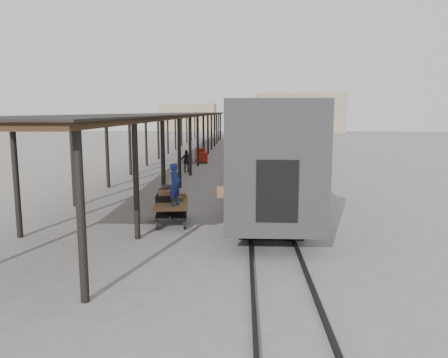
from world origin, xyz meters
TOP-DOWN VIEW (x-y plane):
  - ground at (0.00, 0.00)m, footprint 160.00×160.00m
  - train at (3.19, 33.79)m, footprint 3.45×76.01m
  - canopy at (-3.40, 24.00)m, footprint 4.90×64.30m
  - rails at (3.20, 34.00)m, footprint 1.54×150.00m
  - building_far at (14.00, 78.00)m, footprint 18.00×10.00m
  - building_left at (-10.00, 82.00)m, footprint 12.00×8.00m
  - baggage_cart at (-0.52, 0.11)m, footprint 1.55×2.54m
  - suitcase_stack at (-0.70, 0.44)m, footprint 1.18×1.15m
  - luggage_tug at (-1.32, 20.31)m, footprint 1.19×1.53m
  - porter at (-0.27, -0.54)m, footprint 0.57×0.67m
  - pedestrian at (-1.78, 14.40)m, footprint 0.99×0.56m

SIDE VIEW (x-z plane):
  - ground at x=0.00m, z-range 0.00..0.00m
  - rails at x=3.20m, z-range 0.00..0.12m
  - luggage_tug at x=-1.32m, z-range -0.05..1.14m
  - baggage_cart at x=-0.52m, z-range 0.22..1.08m
  - pedestrian at x=-1.78m, z-range 0.00..1.59m
  - suitcase_stack at x=-0.70m, z-range 0.76..1.32m
  - porter at x=-0.27m, z-range 0.86..2.42m
  - train at x=3.19m, z-range 0.69..4.70m
  - building_left at x=-10.00m, z-range 0.00..6.00m
  - building_far at x=14.00m, z-range 0.00..8.00m
  - canopy at x=-3.40m, z-range 1.93..6.08m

